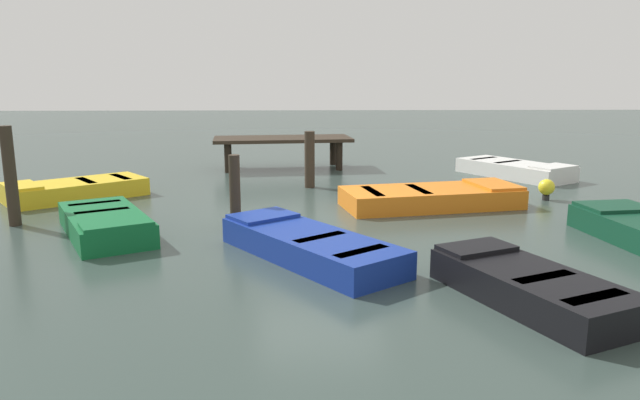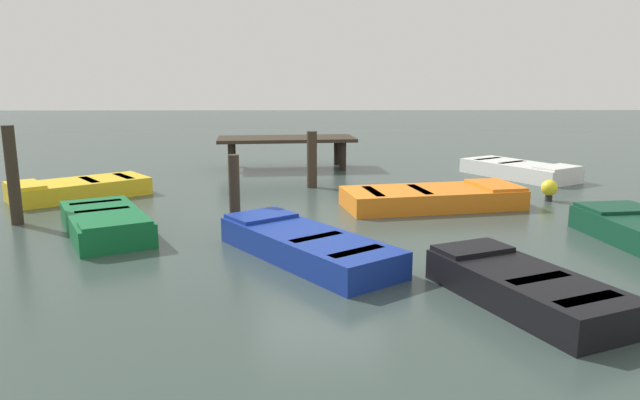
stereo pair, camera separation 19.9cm
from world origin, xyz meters
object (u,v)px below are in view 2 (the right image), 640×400
at_px(rowboat_orange, 433,197).
at_px(mooring_piling_center, 312,160).
at_px(rowboat_black, 524,287).
at_px(marker_buoy, 549,188).
at_px(dock_segment, 286,142).
at_px(mooring_piling_mid_left, 234,191).
at_px(rowboat_green, 105,222).
at_px(rowboat_yellow, 79,189).
at_px(rowboat_blue, 305,244).
at_px(rowboat_white, 519,170).
at_px(mooring_piling_mid_right, 13,175).

relative_size(rowboat_orange, mooring_piling_center, 2.79).
bearing_deg(rowboat_orange, rowboat_black, -101.09).
bearing_deg(marker_buoy, rowboat_black, -114.46).
bearing_deg(mooring_piling_center, marker_buoy, -18.36).
xyz_separation_m(dock_segment, mooring_piling_center, (0.77, -3.18, -0.12)).
distance_m(rowboat_black, mooring_piling_mid_left, 5.52).
relative_size(rowboat_green, marker_buoy, 6.20).
height_order(dock_segment, rowboat_yellow, dock_segment).
relative_size(rowboat_green, rowboat_blue, 0.89).
bearing_deg(rowboat_white, mooring_piling_center, -107.78).
bearing_deg(rowboat_orange, dock_segment, 110.36).
distance_m(rowboat_white, mooring_piling_mid_left, 9.01).
relative_size(rowboat_orange, mooring_piling_mid_right, 2.12).
bearing_deg(rowboat_yellow, rowboat_orange, 134.18).
height_order(rowboat_yellow, mooring_piling_mid_right, mooring_piling_mid_right).
distance_m(mooring_piling_mid_right, marker_buoy, 11.07).
bearing_deg(dock_segment, rowboat_green, -116.76).
bearing_deg(rowboat_white, rowboat_black, -50.72).
bearing_deg(mooring_piling_mid_left, rowboat_yellow, 144.94).
height_order(rowboat_yellow, mooring_piling_center, mooring_piling_center).
distance_m(rowboat_black, rowboat_white, 9.76).
distance_m(rowboat_orange, marker_buoy, 2.79).
bearing_deg(rowboat_green, rowboat_orange, 80.62).
xyz_separation_m(rowboat_orange, mooring_piling_mid_left, (-4.01, -1.65, 0.46)).
bearing_deg(mooring_piling_mid_right, rowboat_green, -21.64).
bearing_deg(rowboat_white, mooring_piling_mid_left, -84.54).
bearing_deg(mooring_piling_mid_right, marker_buoy, 10.16).
relative_size(dock_segment, rowboat_blue, 1.27).
bearing_deg(dock_segment, rowboat_yellow, -142.26).
relative_size(rowboat_orange, rowboat_black, 1.39).
bearing_deg(rowboat_green, mooring_piling_mid_right, -139.78).
height_order(rowboat_yellow, mooring_piling_mid_left, mooring_piling_mid_left).
bearing_deg(rowboat_black, rowboat_green, 38.69).
bearing_deg(rowboat_yellow, rowboat_black, 102.54).
height_order(rowboat_green, rowboat_white, same).
height_order(rowboat_black, mooring_piling_mid_left, mooring_piling_mid_left).
distance_m(rowboat_blue, mooring_piling_mid_left, 2.37).
bearing_deg(rowboat_blue, mooring_piling_mid_left, -2.00).
xyz_separation_m(dock_segment, rowboat_blue, (0.66, -9.11, -0.60)).
bearing_deg(dock_segment, rowboat_white, -21.30).
height_order(rowboat_orange, rowboat_black, same).
height_order(rowboat_yellow, rowboat_blue, same).
height_order(dock_segment, rowboat_green, dock_segment).
bearing_deg(mooring_piling_mid_left, rowboat_green, -168.20).
relative_size(mooring_piling_center, mooring_piling_mid_right, 0.76).
height_order(rowboat_yellow, rowboat_orange, same).
bearing_deg(rowboat_white, mooring_piling_mid_right, -97.24).
bearing_deg(rowboat_yellow, marker_buoy, 139.36).
height_order(rowboat_black, marker_buoy, marker_buoy).
distance_m(mooring_piling_center, mooring_piling_mid_left, 4.25).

